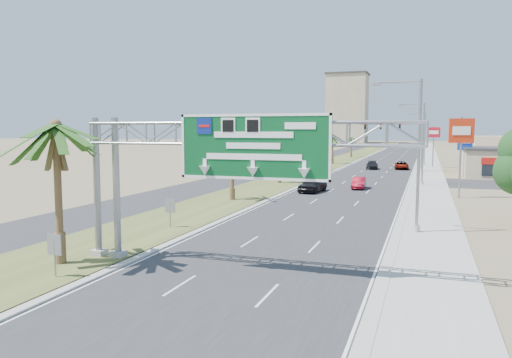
{
  "coord_description": "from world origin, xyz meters",
  "views": [
    {
      "loc": [
        8.01,
        -11.94,
        6.78
      ],
      "look_at": [
        -0.44,
        12.65,
        4.2
      ],
      "focal_mm": 35.0,
      "sensor_mm": 36.0,
      "label": 1
    }
  ],
  "objects": [
    {
      "name": "road",
      "position": [
        0.0,
        110.0,
        0.01
      ],
      "size": [
        12.0,
        300.0,
        0.02
      ],
      "primitive_type": "cube",
      "color": "#28282B",
      "rests_on": "ground"
    },
    {
      "name": "sidewalk_right",
      "position": [
        8.5,
        110.0,
        0.05
      ],
      "size": [
        4.0,
        300.0,
        0.1
      ],
      "primitive_type": "cube",
      "color": "#9E9B93",
      "rests_on": "ground"
    },
    {
      "name": "median_grass",
      "position": [
        -10.0,
        110.0,
        0.06
      ],
      "size": [
        7.0,
        300.0,
        0.12
      ],
      "primitive_type": "cube",
      "color": "#3F4E22",
      "rests_on": "ground"
    },
    {
      "name": "opposing_road",
      "position": [
        -17.0,
        110.0,
        0.01
      ],
      "size": [
        8.0,
        300.0,
        0.02
      ],
      "primitive_type": "cube",
      "color": "#28282B",
      "rests_on": "ground"
    },
    {
      "name": "sign_gantry",
      "position": [
        -1.06,
        9.93,
        6.06
      ],
      "size": [
        16.75,
        1.24,
        7.5
      ],
      "color": "gray",
      "rests_on": "ground"
    },
    {
      "name": "palm_near",
      "position": [
        -9.2,
        8.0,
        6.93
      ],
      "size": [
        5.7,
        5.7,
        8.35
      ],
      "color": "brown",
      "rests_on": "ground"
    },
    {
      "name": "palm_row_b",
      "position": [
        -9.5,
        32.0,
        4.9
      ],
      "size": [
        3.99,
        3.99,
        5.95
      ],
      "color": "brown",
      "rests_on": "ground"
    },
    {
      "name": "palm_row_c",
      "position": [
        -9.5,
        48.0,
        5.66
      ],
      "size": [
        3.99,
        3.99,
        6.75
      ],
      "color": "brown",
      "rests_on": "ground"
    },
    {
      "name": "palm_row_d",
      "position": [
        -9.5,
        66.0,
        4.42
      ],
      "size": [
        3.99,
        3.99,
        5.45
      ],
      "color": "brown",
      "rests_on": "ground"
    },
    {
      "name": "palm_row_e",
      "position": [
        -9.5,
        85.0,
        5.09
      ],
      "size": [
        3.99,
        3.99,
        6.15
      ],
      "color": "brown",
      "rests_on": "ground"
    },
    {
      "name": "palm_row_f",
      "position": [
        -9.5,
        110.0,
        4.71
      ],
      "size": [
        3.99,
        3.99,
        5.75
      ],
      "color": "brown",
      "rests_on": "ground"
    },
    {
      "name": "streetlight_near",
      "position": [
        7.3,
        22.0,
        4.69
      ],
      "size": [
        3.27,
        0.44,
        10.0
      ],
      "color": "gray",
      "rests_on": "ground"
    },
    {
      "name": "streetlight_mid",
      "position": [
        7.3,
        52.0,
        4.69
      ],
      "size": [
        3.27,
        0.44,
        10.0
      ],
      "color": "gray",
      "rests_on": "ground"
    },
    {
      "name": "streetlight_far",
      "position": [
        7.3,
        88.0,
        4.69
      ],
      "size": [
        3.27,
        0.44,
        10.0
      ],
      "color": "gray",
      "rests_on": "ground"
    },
    {
      "name": "signal_mast",
      "position": [
        5.17,
        71.97,
        4.85
      ],
      "size": [
        10.28,
        0.71,
        8.0
      ],
      "color": "gray",
      "rests_on": "ground"
    },
    {
      "name": "median_signback_a",
      "position": [
        -7.8,
        6.0,
        1.45
      ],
      "size": [
        0.75,
        0.08,
        2.08
      ],
      "color": "gray",
      "rests_on": "ground"
    },
    {
      "name": "median_signback_b",
      "position": [
        -8.5,
        18.0,
        1.45
      ],
      "size": [
        0.75,
        0.08,
        2.08
      ],
      "color": "gray",
      "rests_on": "ground"
    },
    {
      "name": "tower_distant",
      "position": [
        -32.0,
        250.0,
        17.5
      ],
      "size": [
        20.0,
        16.0,
        35.0
      ],
      "primitive_type": "cube",
      "color": "gray",
      "rests_on": "ground"
    },
    {
      "name": "building_distant_left",
      "position": [
        -45.0,
        160.0,
        3.0
      ],
      "size": [
        24.0,
        14.0,
        6.0
      ],
      "primitive_type": "cube",
      "color": "tan",
      "rests_on": "ground"
    },
    {
      "name": "building_distant_right",
      "position": [
        30.0,
        140.0,
        2.5
      ],
      "size": [
        20.0,
        12.0,
        5.0
      ],
      "primitive_type": "cube",
      "color": "tan",
      "rests_on": "ground"
    },
    {
      "name": "car_left_lane",
      "position": [
        -3.65,
        40.93,
        0.84
      ],
      "size": [
        2.66,
        5.19,
        1.69
      ],
      "primitive_type": "imported",
      "rotation": [
        0.0,
        0.0,
        -0.14
      ],
      "color": "black",
      "rests_on": "ground"
    },
    {
      "name": "car_mid_lane",
      "position": [
        0.68,
        45.72,
        0.67
      ],
      "size": [
        1.61,
        4.11,
        1.33
      ],
      "primitive_type": "imported",
      "rotation": [
        0.0,
        0.0,
        0.05
      ],
      "color": "maroon",
      "rests_on": "ground"
    },
    {
      "name": "car_right_lane",
      "position": [
        3.93,
        76.36,
        0.67
      ],
      "size": [
        2.62,
        4.97,
        1.33
      ],
      "primitive_type": "imported",
      "rotation": [
        0.0,
        0.0,
        0.09
      ],
      "color": "gray",
      "rests_on": "ground"
    },
    {
      "name": "car_far",
      "position": [
        -0.87,
        75.14,
        0.69
      ],
      "size": [
        2.31,
        4.9,
        1.38
      ],
      "primitive_type": "imported",
      "rotation": [
        0.0,
        0.0,
        0.08
      ],
      "color": "black",
      "rests_on": "ground"
    },
    {
      "name": "pole_sign_red_near",
      "position": [
        11.12,
        41.03,
        6.27
      ],
      "size": [
        2.41,
        0.79,
        8.07
      ],
      "color": "gray",
      "rests_on": "ground"
    },
    {
      "name": "pole_sign_blue",
      "position": [
        13.0,
        64.04,
        5.15
      ],
      "size": [
        2.01,
        0.43,
        7.09
      ],
      "color": "gray",
      "rests_on": "ground"
    },
    {
      "name": "pole_sign_red_far",
      "position": [
        9.0,
        82.12,
        5.79
      ],
      "size": [
        2.21,
        0.46,
        7.39
      ],
      "color": "gray",
      "rests_on": "ground"
    }
  ]
}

